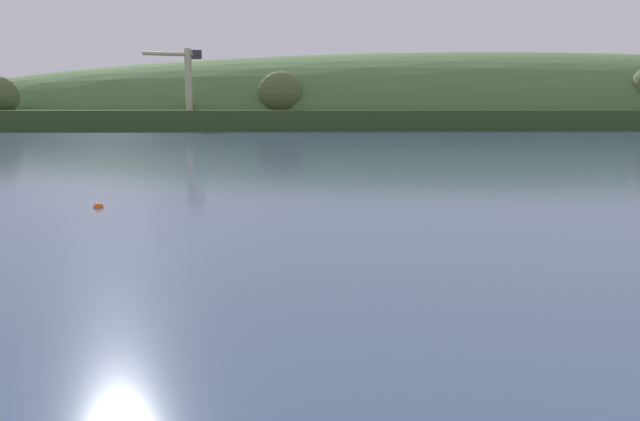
{
  "coord_description": "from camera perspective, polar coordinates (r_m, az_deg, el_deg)",
  "views": [
    {
      "loc": [
        -3.56,
        12.05,
        6.23
      ],
      "look_at": [
        -0.02,
        44.52,
        1.48
      ],
      "focal_mm": 40.89,
      "sensor_mm": 36.0,
      "label": 1
    }
  ],
  "objects": [
    {
      "name": "mooring_buoy_midchannel",
      "position": [
        46.53,
        -16.95,
        0.21
      ],
      "size": [
        0.63,
        0.63,
        0.71
      ],
      "color": "#EA5B19",
      "rests_on": "ground"
    },
    {
      "name": "far_shoreline_hill",
      "position": [
        236.87,
        12.3,
        6.65
      ],
      "size": [
        497.44,
        129.07,
        44.99
      ],
      "rotation": [
        0.0,
        0.0,
        -0.07
      ],
      "color": "#314A21",
      "rests_on": "ground"
    },
    {
      "name": "dockside_crane",
      "position": [
        195.79,
        -10.34,
        9.29
      ],
      "size": [
        14.84,
        6.63,
        20.7
      ],
      "rotation": [
        0.0,
        0.0,
        3.45
      ],
      "color": "#4C4C51",
      "rests_on": "ground"
    }
  ]
}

